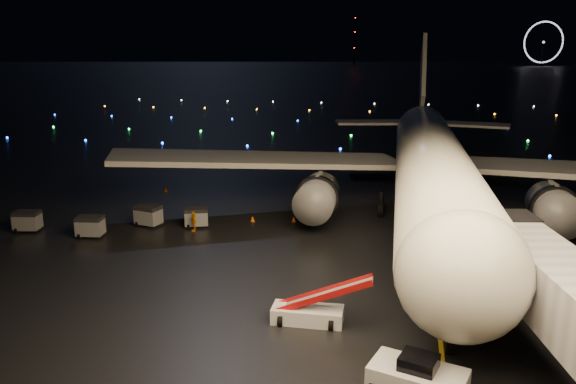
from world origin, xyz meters
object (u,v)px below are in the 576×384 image
belt_loader (308,299)px  baggage_cart_3 (27,221)px  baggage_cart_1 (90,227)px  pushback_tug (418,376)px  crew_c (194,221)px  baggage_cart_2 (148,216)px  airliner (431,122)px  baggage_cart_0 (196,217)px

belt_loader → baggage_cart_3: size_ratio=2.87×
baggage_cart_1 → belt_loader: bearing=-37.2°
pushback_tug → crew_c: pushback_tug is taller
belt_loader → baggage_cart_1: 24.45m
pushback_tug → baggage_cart_1: (-27.63, 18.30, -0.11)m
crew_c → baggage_cart_3: 15.03m
crew_c → baggage_cart_2: 4.80m
baggage_cart_1 → baggage_cart_3: (-6.46, 0.35, -0.01)m
airliner → crew_c: airliner is taller
airliner → belt_loader: (-7.71, -25.95, -7.60)m
airliner → baggage_cart_2: size_ratio=28.88×
airliner → baggage_cart_1: bearing=-155.0°
airliner → crew_c: 24.73m
baggage_cart_2 → baggage_cart_3: (-9.99, -3.72, -0.03)m
pushback_tug → baggage_cart_3: 38.85m
baggage_cart_1 → baggage_cart_2: bearing=41.2°
airliner → baggage_cart_2: 28.55m
baggage_cart_2 → pushback_tug: bearing=-29.9°
pushback_tug → belt_loader: bearing=152.1°
crew_c → baggage_cart_3: bearing=-105.8°
baggage_cart_2 → baggage_cart_3: 10.66m
airliner → baggage_cart_2: airliner is taller
baggage_cart_1 → baggage_cart_3: baggage_cart_1 is taller
crew_c → baggage_cart_1: bearing=-95.3°
baggage_cart_1 → baggage_cart_2: (3.53, 4.08, 0.02)m
belt_loader → baggage_cart_2: (-17.79, 16.02, -0.56)m
baggage_cart_0 → baggage_cart_1: 9.29m
belt_loader → baggage_cart_1: belt_loader is taller
belt_loader → baggage_cart_3: 30.39m
airliner → baggage_cart_1: (-29.03, -14.00, -8.18)m
belt_loader → baggage_cart_3: (-27.78, 12.30, -0.58)m
baggage_cart_1 → baggage_cart_3: size_ratio=1.01×
baggage_cart_0 → baggage_cart_3: baggage_cart_3 is taller
baggage_cart_3 → airliner: bearing=10.7°
baggage_cart_2 → baggage_cart_3: baggage_cart_2 is taller
baggage_cart_3 → baggage_cart_2: bearing=10.1°
belt_loader → airliner: bearing=72.0°
crew_c → airliner: bearing=90.0°
pushback_tug → baggage_cart_1: size_ratio=2.00×
baggage_cart_0 → baggage_cart_3: (-14.48, -4.33, 0.03)m
pushback_tug → baggage_cart_1: 33.14m
crew_c → baggage_cart_3: size_ratio=0.85×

